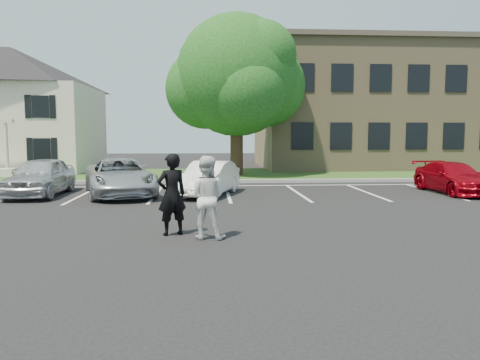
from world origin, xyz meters
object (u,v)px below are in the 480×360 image
object	(u,v)px
man_black_suit	(172,194)
car_white_sedan	(209,178)
house	(10,110)
man_white_shirt	(206,197)
office_building	(418,108)
car_silver_west	(41,176)
car_red_compact	(453,178)
car_silver_minivan	(120,177)
tree	(238,79)

from	to	relation	value
man_black_suit	car_white_sedan	world-z (taller)	man_black_suit
house	man_white_shirt	world-z (taller)	house
office_building	car_white_sedan	size ratio (longest dim) A/B	5.67
house	office_building	world-z (taller)	office_building
car_white_sedan	house	bearing A→B (deg)	153.69
office_building	car_silver_west	bearing A→B (deg)	-146.50
car_white_sedan	car_red_compact	bearing A→B (deg)	18.95
car_silver_west	car_silver_minivan	bearing A→B (deg)	-2.70
house	car_silver_west	world-z (taller)	house
car_silver_west	car_red_compact	world-z (taller)	car_silver_west
man_black_suit	car_red_compact	xyz separation A→B (m)	(10.60, 6.98, -0.35)
car_silver_west	car_white_sedan	xyz separation A→B (m)	(6.42, -0.39, -0.08)
car_silver_west	office_building	bearing A→B (deg)	33.68
house	office_building	size ratio (longest dim) A/B	0.46
man_black_suit	car_silver_west	distance (m)	9.20
car_silver_west	car_white_sedan	world-z (taller)	car_silver_west
man_black_suit	car_silver_west	xyz separation A→B (m)	(-5.53, 7.35, -0.23)
man_white_shirt	car_silver_west	world-z (taller)	man_white_shirt
office_building	tree	world-z (taller)	tree
man_white_shirt	car_silver_west	xyz separation A→B (m)	(-6.32, 7.78, -0.21)
house	man_black_suit	world-z (taller)	house
car_white_sedan	man_white_shirt	bearing A→B (deg)	-71.92
man_white_shirt	man_black_suit	bearing A→B (deg)	-15.66
tree	man_white_shirt	size ratio (longest dim) A/B	4.68
tree	office_building	bearing A→B (deg)	25.81
office_building	car_silver_minivan	distance (m)	23.27
house	car_white_sedan	distance (m)	17.71
car_silver_west	car_red_compact	size ratio (longest dim) A/B	1.03
man_black_suit	house	bearing A→B (deg)	-84.39
tree	car_red_compact	xyz separation A→B (m)	(8.05, -8.05, -4.74)
tree	car_silver_minivan	bearing A→B (deg)	-122.91
tree	man_black_suit	size ratio (longest dim) A/B	4.58
house	car_white_sedan	size ratio (longest dim) A/B	2.61
man_white_shirt	car_white_sedan	bearing A→B (deg)	-78.04
house	tree	size ratio (longest dim) A/B	1.17
house	tree	xyz separation A→B (m)	(13.92, -4.31, 1.52)
man_white_shirt	car_white_sedan	distance (m)	7.40
car_red_compact	office_building	bearing A→B (deg)	69.00
tree	car_red_compact	size ratio (longest dim) A/B	2.10
man_white_shirt	car_red_compact	bearing A→B (deg)	-130.16
office_building	car_white_sedan	world-z (taller)	office_building
car_white_sedan	car_red_compact	world-z (taller)	car_white_sedan
house	office_building	xyz separation A→B (m)	(27.00, 2.02, 0.33)
man_black_suit	man_white_shirt	xyz separation A→B (m)	(0.79, -0.43, -0.02)
car_silver_minivan	car_red_compact	bearing A→B (deg)	-17.44
car_silver_west	car_silver_minivan	world-z (taller)	car_silver_west
office_building	man_black_suit	world-z (taller)	office_building
man_white_shirt	car_white_sedan	world-z (taller)	man_white_shirt
tree	car_silver_minivan	xyz separation A→B (m)	(-5.06, -7.82, -4.64)
office_building	man_white_shirt	world-z (taller)	office_building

